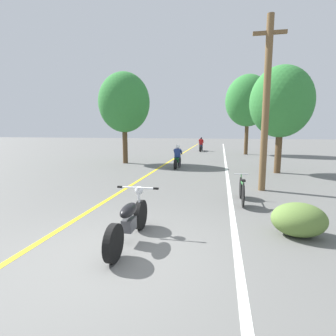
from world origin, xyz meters
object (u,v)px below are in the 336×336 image
(roadside_tree_right_far, at_px, (248,101))
(motorcycle_rider_lead, at_px, (178,159))
(motorcycle_foreground, at_px, (130,220))
(roadside_tree_left, at_px, (124,103))
(roadside_tree_right_near, at_px, (281,102))
(utility_pole, at_px, (266,103))
(motorcycle_rider_far, at_px, (201,146))
(bicycle_parked, at_px, (242,190))

(roadside_tree_right_far, height_order, motorcycle_rider_lead, roadside_tree_right_far)
(motorcycle_foreground, bearing_deg, motorcycle_rider_lead, 94.12)
(roadside_tree_right_far, height_order, motorcycle_foreground, roadside_tree_right_far)
(roadside_tree_right_far, bearing_deg, roadside_tree_left, -136.53)
(roadside_tree_right_near, bearing_deg, motorcycle_rider_lead, 170.74)
(utility_pole, xyz_separation_m, motorcycle_rider_far, (-3.48, 16.98, -2.56))
(motorcycle_rider_far, bearing_deg, motorcycle_rider_lead, -92.22)
(roadside_tree_right_near, relative_size, roadside_tree_left, 0.91)
(roadside_tree_right_far, relative_size, roadside_tree_left, 1.19)
(motorcycle_rider_lead, bearing_deg, bicycle_parked, -65.78)
(roadside_tree_left, xyz_separation_m, motorcycle_foreground, (4.43, -11.57, -3.44))
(bicycle_parked, bearing_deg, roadside_tree_right_near, 70.02)
(motorcycle_rider_lead, relative_size, bicycle_parked, 1.16)
(roadside_tree_right_near, height_order, roadside_tree_right_far, roadside_tree_right_far)
(roadside_tree_right_near, relative_size, bicycle_parked, 3.10)
(roadside_tree_right_near, height_order, roadside_tree_left, roadside_tree_left)
(motorcycle_rider_far, xyz_separation_m, bicycle_parked, (2.64, -18.80, -0.16))
(roadside_tree_right_far, xyz_separation_m, bicycle_parked, (-1.52, -16.09, -4.27))
(roadside_tree_right_far, height_order, bicycle_parked, roadside_tree_right_far)
(motorcycle_foreground, relative_size, motorcycle_rider_far, 0.98)
(roadside_tree_right_near, bearing_deg, roadside_tree_left, 166.38)
(roadside_tree_right_far, height_order, roadside_tree_left, roadside_tree_right_far)
(utility_pole, height_order, motorcycle_rider_lead, utility_pole)
(motorcycle_foreground, distance_m, motorcycle_rider_lead, 10.28)
(roadside_tree_right_near, xyz_separation_m, motorcycle_rider_lead, (-5.30, 0.86, -3.02))
(motorcycle_rider_far, bearing_deg, utility_pole, -78.40)
(roadside_tree_left, distance_m, bicycle_parked, 11.22)
(motorcycle_rider_far, relative_size, bicycle_parked, 1.29)
(motorcycle_rider_lead, bearing_deg, roadside_tree_left, 160.41)
(utility_pole, distance_m, motorcycle_rider_lead, 6.93)
(roadside_tree_right_near, bearing_deg, bicycle_parked, -109.98)
(motorcycle_rider_far, bearing_deg, roadside_tree_right_near, -69.26)
(utility_pole, distance_m, motorcycle_rider_far, 17.52)
(roadside_tree_right_near, distance_m, roadside_tree_right_far, 10.14)
(utility_pole, height_order, bicycle_parked, utility_pole)
(roadside_tree_right_near, distance_m, roadside_tree_left, 9.25)
(roadside_tree_right_far, relative_size, motorcycle_foreground, 3.18)
(motorcycle_rider_lead, xyz_separation_m, motorcycle_rider_far, (0.46, 11.90, 0.03))
(motorcycle_rider_lead, bearing_deg, motorcycle_rider_far, 87.78)
(utility_pole, xyz_separation_m, bicycle_parked, (-0.84, -1.82, -2.72))
(roadside_tree_left, xyz_separation_m, motorcycle_rider_lead, (3.69, -1.31, -3.37))
(motorcycle_rider_lead, distance_m, bicycle_parked, 7.56)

